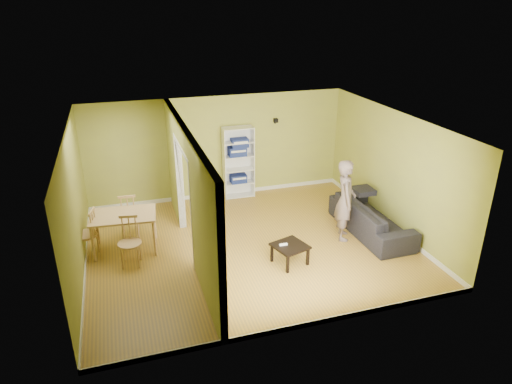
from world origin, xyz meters
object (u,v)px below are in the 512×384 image
person (346,193)px  dining_table (123,218)px  chair_left (86,233)px  chair_near (130,242)px  chair_far (129,214)px  sofa (372,214)px  coffee_table (290,248)px  bookshelf (238,162)px

person → dining_table: bearing=100.3°
chair_left → chair_near: 1.00m
chair_near → chair_far: size_ratio=0.97×
sofa → coffee_table: sofa is taller
coffee_table → chair_far: (-2.87, 2.11, 0.17)m
coffee_table → chair_near: bearing=163.7°
bookshelf → chair_near: bearing=-137.2°
bookshelf → chair_far: bearing=-153.6°
person → coffee_table: size_ratio=3.47×
sofa → bookshelf: (-2.23, 2.83, 0.48)m
dining_table → chair_left: bearing=-177.0°
bookshelf → chair_near: (-2.85, -2.64, -0.43)m
bookshelf → chair_left: bearing=-150.7°
dining_table → person: bearing=-10.7°
person → coffee_table: person is taller
bookshelf → dining_table: bearing=-145.4°
coffee_table → chair_near: (-2.93, 0.86, 0.15)m
sofa → chair_far: (-5.03, 1.44, 0.06)m
sofa → dining_table: bearing=80.4°
dining_table → chair_far: (0.12, 0.62, -0.21)m
chair_near → sofa: bearing=7.8°
coffee_table → person: bearing=23.6°
chair_near → chair_far: (0.06, 1.25, 0.01)m
bookshelf → chair_near: 3.91m
sofa → person: (-0.69, -0.03, 0.58)m
chair_near → person: bearing=7.0°
bookshelf → coffee_table: 3.55m
chair_left → chair_near: chair_left is taller
dining_table → chair_far: chair_far is taller
person → dining_table: size_ratio=1.62×
bookshelf → chair_left: size_ratio=1.83×
chair_left → chair_far: (0.86, 0.66, 0.00)m
sofa → bookshelf: bookshelf is taller
sofa → coffee_table: size_ratio=3.92×
sofa → chair_near: bearing=87.3°
dining_table → chair_far: size_ratio=1.26×
coffee_table → dining_table: size_ratio=0.47×
person → coffee_table: bearing=134.6°
dining_table → chair_far: bearing=79.0°
chair_far → person: bearing=164.7°
bookshelf → chair_left: (-3.66, -2.05, -0.42)m
chair_far → dining_table: bearing=82.4°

